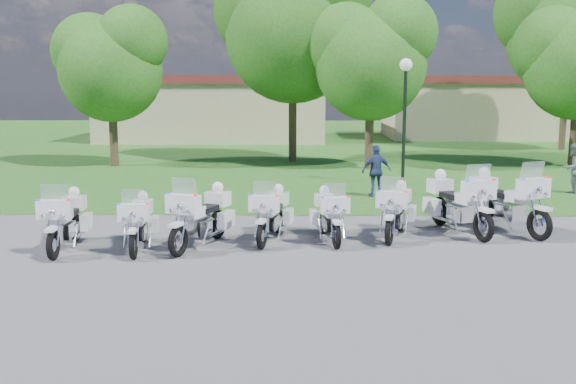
{
  "coord_description": "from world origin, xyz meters",
  "views": [
    {
      "loc": [
        -0.57,
        -14.0,
        3.47
      ],
      "look_at": [
        -0.82,
        1.2,
        0.95
      ],
      "focal_mm": 40.0,
      "sensor_mm": 36.0,
      "label": 1
    }
  ],
  "objects_px": {
    "lamp_post": "(405,91)",
    "bystander_b": "(573,168)",
    "motorcycle_6": "(457,202)",
    "motorcycle_0": "(66,220)",
    "bystander_c": "(376,171)",
    "motorcycle_1": "(139,222)",
    "motorcycle_4": "(329,214)",
    "motorcycle_5": "(396,210)",
    "motorcycle_3": "(272,213)",
    "motorcycle_7": "(506,200)",
    "motorcycle_2": "(202,216)"
  },
  "relations": [
    {
      "from": "motorcycle_7",
      "to": "lamp_post",
      "type": "xyz_separation_m",
      "value": [
        -1.34,
        7.11,
        2.56
      ]
    },
    {
      "from": "motorcycle_5",
      "to": "lamp_post",
      "type": "bearing_deg",
      "value": -82.81
    },
    {
      "from": "lamp_post",
      "to": "bystander_b",
      "type": "bearing_deg",
      "value": -15.71
    },
    {
      "from": "motorcycle_6",
      "to": "bystander_b",
      "type": "relative_size",
      "value": 1.54
    },
    {
      "from": "bystander_c",
      "to": "motorcycle_2",
      "type": "bearing_deg",
      "value": 37.98
    },
    {
      "from": "motorcycle_6",
      "to": "motorcycle_2",
      "type": "bearing_deg",
      "value": -5.15
    },
    {
      "from": "motorcycle_6",
      "to": "lamp_post",
      "type": "distance_m",
      "value": 7.69
    },
    {
      "from": "motorcycle_0",
      "to": "motorcycle_2",
      "type": "height_order",
      "value": "motorcycle_2"
    },
    {
      "from": "motorcycle_0",
      "to": "motorcycle_4",
      "type": "xyz_separation_m",
      "value": [
        5.69,
        0.91,
        -0.05
      ]
    },
    {
      "from": "motorcycle_2",
      "to": "motorcycle_7",
      "type": "height_order",
      "value": "motorcycle_7"
    },
    {
      "from": "bystander_b",
      "to": "bystander_c",
      "type": "xyz_separation_m",
      "value": [
        -6.5,
        -0.84,
        0.01
      ]
    },
    {
      "from": "motorcycle_3",
      "to": "motorcycle_4",
      "type": "height_order",
      "value": "motorcycle_3"
    },
    {
      "from": "motorcycle_6",
      "to": "bystander_b",
      "type": "height_order",
      "value": "motorcycle_6"
    },
    {
      "from": "motorcycle_4",
      "to": "motorcycle_5",
      "type": "distance_m",
      "value": 1.61
    },
    {
      "from": "motorcycle_6",
      "to": "motorcycle_0",
      "type": "bearing_deg",
      "value": -7.66
    },
    {
      "from": "motorcycle_1",
      "to": "bystander_c",
      "type": "relative_size",
      "value": 1.28
    },
    {
      "from": "motorcycle_2",
      "to": "bystander_c",
      "type": "xyz_separation_m",
      "value": [
        4.56,
        6.37,
        0.15
      ]
    },
    {
      "from": "motorcycle_0",
      "to": "motorcycle_3",
      "type": "relative_size",
      "value": 1.06
    },
    {
      "from": "motorcycle_0",
      "to": "bystander_c",
      "type": "height_order",
      "value": "bystander_c"
    },
    {
      "from": "bystander_b",
      "to": "motorcycle_2",
      "type": "bearing_deg",
      "value": 4.85
    },
    {
      "from": "motorcycle_5",
      "to": "lamp_post",
      "type": "height_order",
      "value": "lamp_post"
    },
    {
      "from": "motorcycle_1",
      "to": "motorcycle_4",
      "type": "relative_size",
      "value": 1.01
    },
    {
      "from": "motorcycle_1",
      "to": "motorcycle_6",
      "type": "relative_size",
      "value": 0.84
    },
    {
      "from": "motorcycle_0",
      "to": "motorcycle_6",
      "type": "height_order",
      "value": "motorcycle_6"
    },
    {
      "from": "motorcycle_1",
      "to": "motorcycle_7",
      "type": "bearing_deg",
      "value": -173.1
    },
    {
      "from": "lamp_post",
      "to": "bystander_c",
      "type": "bearing_deg",
      "value": -117.55
    },
    {
      "from": "motorcycle_5",
      "to": "bystander_b",
      "type": "bearing_deg",
      "value": -119.45
    },
    {
      "from": "motorcycle_5",
      "to": "motorcycle_1",
      "type": "bearing_deg",
      "value": 29.67
    },
    {
      "from": "motorcycle_4",
      "to": "motorcycle_2",
      "type": "bearing_deg",
      "value": 4.14
    },
    {
      "from": "motorcycle_5",
      "to": "lamp_post",
      "type": "xyz_separation_m",
      "value": [
        1.4,
        7.76,
        2.68
      ]
    },
    {
      "from": "motorcycle_5",
      "to": "motorcycle_6",
      "type": "distance_m",
      "value": 1.62
    },
    {
      "from": "lamp_post",
      "to": "bystander_c",
      "type": "distance_m",
      "value": 3.61
    },
    {
      "from": "motorcycle_4",
      "to": "motorcycle_7",
      "type": "xyz_separation_m",
      "value": [
        4.31,
        0.99,
        0.16
      ]
    },
    {
      "from": "motorcycle_5",
      "to": "bystander_b",
      "type": "height_order",
      "value": "bystander_b"
    },
    {
      "from": "motorcycle_1",
      "to": "motorcycle_5",
      "type": "distance_m",
      "value": 5.82
    },
    {
      "from": "motorcycle_3",
      "to": "motorcycle_6",
      "type": "distance_m",
      "value": 4.49
    },
    {
      "from": "motorcycle_0",
      "to": "lamp_post",
      "type": "distance_m",
      "value": 12.77
    },
    {
      "from": "motorcycle_5",
      "to": "bystander_b",
      "type": "relative_size",
      "value": 1.34
    },
    {
      "from": "motorcycle_7",
      "to": "bystander_b",
      "type": "xyz_separation_m",
      "value": [
        3.95,
        5.62,
        0.07
      ]
    },
    {
      "from": "motorcycle_1",
      "to": "bystander_c",
      "type": "height_order",
      "value": "bystander_c"
    },
    {
      "from": "motorcycle_0",
      "to": "motorcycle_5",
      "type": "xyz_separation_m",
      "value": [
        7.26,
        1.25,
        -0.01
      ]
    },
    {
      "from": "motorcycle_1",
      "to": "lamp_post",
      "type": "xyz_separation_m",
      "value": [
        7.09,
        8.99,
        2.72
      ]
    },
    {
      "from": "motorcycle_2",
      "to": "motorcycle_5",
      "type": "bearing_deg",
      "value": -146.89
    },
    {
      "from": "motorcycle_0",
      "to": "motorcycle_1",
      "type": "distance_m",
      "value": 1.57
    },
    {
      "from": "motorcycle_4",
      "to": "motorcycle_5",
      "type": "height_order",
      "value": "motorcycle_5"
    },
    {
      "from": "motorcycle_1",
      "to": "bystander_c",
      "type": "distance_m",
      "value": 8.89
    },
    {
      "from": "motorcycle_6",
      "to": "motorcycle_7",
      "type": "distance_m",
      "value": 1.21
    },
    {
      "from": "motorcycle_2",
      "to": "lamp_post",
      "type": "xyz_separation_m",
      "value": [
        5.78,
        8.7,
        2.63
      ]
    },
    {
      "from": "motorcycle_0",
      "to": "motorcycle_5",
      "type": "distance_m",
      "value": 7.37
    },
    {
      "from": "motorcycle_3",
      "to": "lamp_post",
      "type": "bearing_deg",
      "value": -106.32
    }
  ]
}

